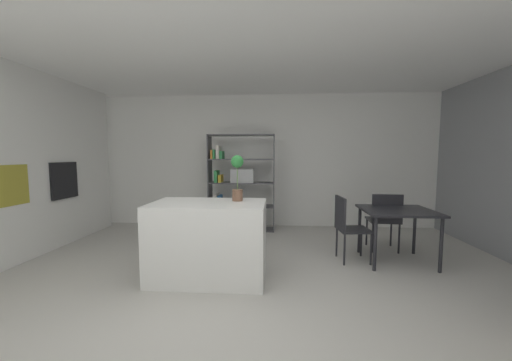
{
  "coord_description": "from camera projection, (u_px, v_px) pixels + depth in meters",
  "views": [
    {
      "loc": [
        0.47,
        -2.9,
        1.49
      ],
      "look_at": [
        0.18,
        1.11,
        1.13
      ],
      "focal_mm": 20.24,
      "sensor_mm": 36.0,
      "label": 1
    }
  ],
  "objects": [
    {
      "name": "back_partition",
      "position": [
        254.0,
        161.0,
        6.03
      ],
      "size": [
        7.47,
        0.06,
        2.71
      ],
      "primitive_type": "cube",
      "color": "white",
      "rests_on": "ground_plane"
    },
    {
      "name": "potted_plant_on_island",
      "position": [
        237.0,
        175.0,
        3.52
      ],
      "size": [
        0.15,
        0.15,
        0.56
      ],
      "color": "brown",
      "rests_on": "kitchen_island"
    },
    {
      "name": "dining_chair_island_side",
      "position": [
        347.0,
        223.0,
        4.02
      ],
      "size": [
        0.46,
        0.44,
        0.91
      ],
      "rotation": [
        0.0,
        0.0,
        1.67
      ],
      "color": "#232328",
      "rests_on": "ground_plane"
    },
    {
      "name": "dining_table",
      "position": [
        397.0,
        216.0,
        3.97
      ],
      "size": [
        0.93,
        0.83,
        0.74
      ],
      "color": "#232328",
      "rests_on": "ground_plane"
    },
    {
      "name": "built_in_oven",
      "position": [
        64.0,
        180.0,
        4.7
      ],
      "size": [
        0.06,
        0.56,
        0.59
      ],
      "color": "black",
      "rests_on": "ground_plane"
    },
    {
      "name": "dining_chair_far",
      "position": [
        385.0,
        217.0,
        4.42
      ],
      "size": [
        0.47,
        0.45,
        0.9
      ],
      "rotation": [
        0.0,
        0.0,
        3.08
      ],
      "color": "#232328",
      "rests_on": "ground_plane"
    },
    {
      "name": "ground_plane",
      "position": [
        231.0,
        296.0,
        3.04
      ],
      "size": [
        10.29,
        10.29,
        0.0
      ],
      "primitive_type": "plane",
      "color": "beige"
    },
    {
      "name": "open_bookshelf",
      "position": [
        237.0,
        181.0,
        5.66
      ],
      "size": [
        1.29,
        0.35,
        1.88
      ],
      "color": "#4C4C51",
      "rests_on": "ground_plane"
    },
    {
      "name": "kitchen_island",
      "position": [
        209.0,
        240.0,
        3.47
      ],
      "size": [
        1.35,
        0.8,
        0.92
      ],
      "primitive_type": "cube",
      "color": "white",
      "rests_on": "ground_plane"
    },
    {
      "name": "ceiling_slab",
      "position": [
        229.0,
        25.0,
        2.8
      ],
      "size": [
        7.47,
        6.32,
        0.06
      ],
      "color": "white",
      "rests_on": "ground_plane"
    }
  ]
}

